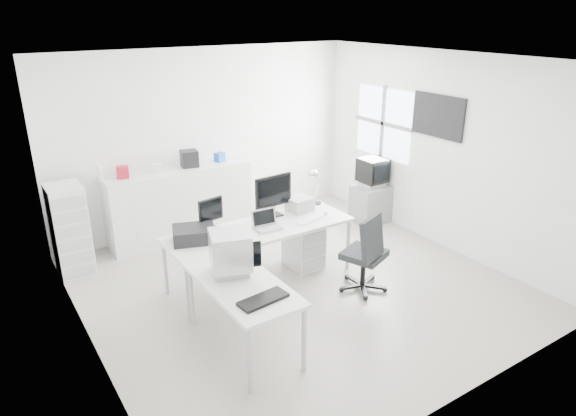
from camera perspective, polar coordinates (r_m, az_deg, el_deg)
floor at (r=6.67m, az=0.95°, el=-8.56°), size 5.00×5.00×0.01m
ceiling at (r=5.80m, az=1.13°, el=16.16°), size 5.00×5.00×0.01m
back_wall at (r=8.20m, az=-8.93°, el=7.52°), size 5.00×0.02×2.80m
left_wall at (r=5.20m, az=-22.40°, el=-2.08°), size 0.02×5.00×2.80m
right_wall at (r=7.72m, az=16.64°, el=6.03°), size 0.02×5.00×2.80m
window at (r=8.46m, az=10.52°, el=9.25°), size 0.02×1.20×1.10m
wall_picture at (r=7.65m, az=16.32°, el=9.79°), size 0.04×0.90×0.60m
main_desk at (r=6.60m, az=-3.02°, el=-5.20°), size 2.40×0.80×0.75m
side_desk at (r=5.41m, az=-4.92°, el=-11.77°), size 0.70×1.40×0.75m
drawer_pedestal at (r=7.01m, az=1.73°, el=-4.20°), size 0.40×0.50×0.60m
inkjet_printer at (r=6.15m, az=-10.43°, el=-2.88°), size 0.58×0.52×0.17m
lcd_monitor_small at (r=6.34m, az=-8.56°, el=-0.80°), size 0.36×0.24×0.42m
lcd_monitor_large at (r=6.70m, az=-1.63°, el=1.40°), size 0.57×0.26×0.57m
laptop at (r=6.35m, az=-2.26°, el=-1.60°), size 0.32×0.33×0.20m
white_keyboard at (r=6.65m, az=2.41°, el=-1.36°), size 0.41×0.22×0.02m
white_mouse at (r=6.85m, az=4.21°, el=-0.54°), size 0.05×0.05×0.05m
laser_printer at (r=6.95m, az=1.32°, el=0.44°), size 0.34×0.30×0.18m
desk_lamp at (r=7.15m, az=3.28°, el=2.44°), size 0.19×0.19×0.52m
crt_monitor at (r=5.31m, az=-6.42°, el=-5.15°), size 0.48×0.48×0.43m
black_keyboard at (r=4.90m, az=-2.78°, el=-10.12°), size 0.51×0.25×0.03m
office_chair at (r=6.41m, az=8.47°, el=-4.71°), size 0.80×0.80×1.07m
tv_cabinet at (r=8.57m, az=9.18°, el=0.48°), size 0.57×0.46×0.62m
crt_tv at (r=8.40m, az=9.39°, el=3.89°), size 0.50×0.48×0.45m
sideboard at (r=7.99m, az=-11.90°, el=0.53°), size 2.19×0.55×1.10m
clutter_box_a at (r=7.56m, az=-17.88°, el=3.80°), size 0.20×0.19×0.16m
clutter_box_b at (r=7.70m, az=-14.31°, el=4.33°), size 0.15×0.13×0.12m
clutter_box_c at (r=7.85m, az=-10.91°, el=5.41°), size 0.29×0.27×0.25m
clutter_box_d at (r=8.06m, az=-7.61°, el=5.63°), size 0.17×0.16×0.14m
clutter_bottle at (r=7.52m, az=-20.18°, el=3.66°), size 0.07×0.07×0.22m
filing_cabinet at (r=7.30m, az=-23.06°, el=-2.27°), size 0.43×0.51×1.23m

